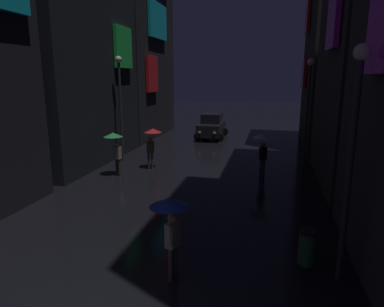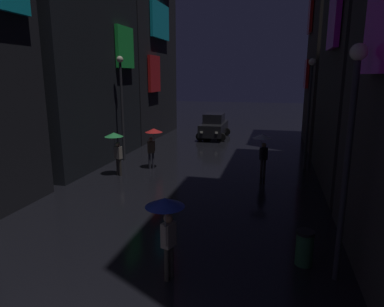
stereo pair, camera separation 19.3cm
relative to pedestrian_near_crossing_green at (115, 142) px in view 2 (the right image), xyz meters
name	(u,v)px [view 2 (the right image)]	position (x,y,z in m)	size (l,w,h in m)	color
building_right_far	(346,22)	(11.52, 10.55, 6.52)	(4.25, 7.31, 16.36)	#2D2826
pedestrian_near_crossing_green	(115,142)	(0.00, 0.00, 0.00)	(0.90, 0.90, 2.12)	#38332D
pedestrian_midstreet_left_red	(153,137)	(1.31, 1.64, 0.00)	(0.90, 0.90, 2.12)	#2D2D38
pedestrian_midstreet_centre_clear	(263,143)	(6.90, 1.33, 0.00)	(0.90, 0.90, 2.12)	#38332D
pedestrian_far_right_blue	(166,216)	(5.14, -7.89, 0.00)	(0.90, 0.90, 2.12)	#38332D
car_distant	(214,126)	(2.78, 11.24, -0.74)	(2.28, 4.16, 1.92)	black
streetlamp_right_far	(309,102)	(9.03, 3.45, 1.83)	(0.36, 0.36, 5.62)	#2D2D33
streetlamp_right_near	(350,140)	(9.03, -6.83, 1.74)	(0.36, 0.36, 5.44)	#2D2D33
streetlamp_left_far	(122,97)	(-0.97, 2.96, 1.94)	(0.36, 0.36, 5.82)	#2D2D33
trash_bin	(304,248)	(8.33, -6.32, -1.20)	(0.46, 0.46, 0.93)	#265933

